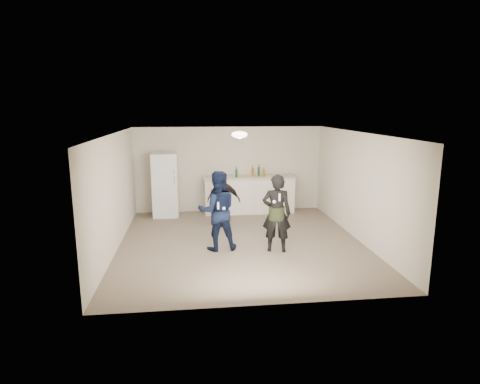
{
  "coord_description": "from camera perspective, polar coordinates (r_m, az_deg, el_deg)",
  "views": [
    {
      "loc": [
        -1.06,
        -8.71,
        3.04
      ],
      "look_at": [
        0.0,
        0.2,
        1.15
      ],
      "focal_mm": 30.0,
      "sensor_mm": 36.0,
      "label": 1
    }
  ],
  "objects": [
    {
      "name": "floor",
      "position": [
        9.29,
        0.15,
        -7.21
      ],
      "size": [
        6.0,
        6.0,
        0.0
      ],
      "primitive_type": "plane",
      "color": "#6B5B4C",
      "rests_on": "ground"
    },
    {
      "name": "man",
      "position": [
        8.64,
        -3.23,
        -2.69
      ],
      "size": [
        0.89,
        0.72,
        1.74
      ],
      "primitive_type": "imported",
      "rotation": [
        0.0,
        0.0,
        3.22
      ],
      "color": "#101E45",
      "rests_on": "floor"
    },
    {
      "name": "fridge_handle",
      "position": [
        11.09,
        -9.34,
        2.71
      ],
      "size": [
        0.02,
        0.02,
        0.6
      ],
      "primitive_type": "cylinder",
      "color": "silver",
      "rests_on": "fridge"
    },
    {
      "name": "wall_front",
      "position": [
        6.08,
        3.57,
        -5.27
      ],
      "size": [
        6.0,
        0.0,
        6.0
      ],
      "primitive_type": "plane",
      "rotation": [
        -1.57,
        0.0,
        0.0
      ],
      "color": "beige",
      "rests_on": "floor"
    },
    {
      "name": "ceiling",
      "position": [
        8.8,
        0.16,
        8.37
      ],
      "size": [
        6.0,
        6.0,
        0.0
      ],
      "primitive_type": "plane",
      "rotation": [
        3.14,
        0.0,
        0.0
      ],
      "color": "silver",
      "rests_on": "wall_back"
    },
    {
      "name": "bottle_cluster",
      "position": [
        11.63,
        1.79,
        2.79
      ],
      "size": [
        0.87,
        0.31,
        0.26
      ],
      "color": "#14492A",
      "rests_on": "counter_top"
    },
    {
      "name": "counter_top",
      "position": [
        11.67,
        1.34,
        2.17
      ],
      "size": [
        2.68,
        0.64,
        0.04
      ],
      "primitive_type": "cube",
      "color": "beige",
      "rests_on": "counter"
    },
    {
      "name": "camo_shorts",
      "position": [
        8.56,
        5.22,
        -2.99
      ],
      "size": [
        0.34,
        0.34,
        0.28
      ],
      "primitive_type": "cylinder",
      "color": "#2A3A1A",
      "rests_on": "woman"
    },
    {
      "name": "ceiling_dome",
      "position": [
        9.1,
        -0.08,
        8.17
      ],
      "size": [
        0.36,
        0.36,
        0.16
      ],
      "primitive_type": "ellipsoid",
      "color": "white",
      "rests_on": "ceiling"
    },
    {
      "name": "nunchuk_man",
      "position": [
        8.38,
        -2.31,
        -2.35
      ],
      "size": [
        0.07,
        0.07,
        0.07
      ],
      "primitive_type": "sphere",
      "color": "white",
      "rests_on": "man"
    },
    {
      "name": "remote_man",
      "position": [
        8.33,
        -3.13,
        -1.96
      ],
      "size": [
        0.04,
        0.04,
        0.15
      ],
      "primitive_type": "cube",
      "color": "white",
      "rests_on": "man"
    },
    {
      "name": "woman",
      "position": [
        8.56,
        5.22,
        -3.03
      ],
      "size": [
        0.69,
        0.53,
        1.69
      ],
      "primitive_type": "imported",
      "rotation": [
        0.0,
        0.0,
        2.92
      ],
      "color": "black",
      "rests_on": "floor"
    },
    {
      "name": "counter",
      "position": [
        11.77,
        1.33,
        -0.44
      ],
      "size": [
        2.6,
        0.56,
        1.05
      ],
      "primitive_type": "cube",
      "color": "white",
      "rests_on": "floor"
    },
    {
      "name": "remote_woman",
      "position": [
        8.23,
        5.63,
        -0.74
      ],
      "size": [
        0.04,
        0.04,
        0.15
      ],
      "primitive_type": "cube",
      "color": "white",
      "rests_on": "woman"
    },
    {
      "name": "shaker",
      "position": [
        11.46,
        -2.55,
        2.51
      ],
      "size": [
        0.08,
        0.08,
        0.17
      ],
      "primitive_type": "cylinder",
      "color": "silver",
      "rests_on": "counter_top"
    },
    {
      "name": "nunchuk_woman",
      "position": [
        8.26,
        4.89,
        -1.39
      ],
      "size": [
        0.07,
        0.07,
        0.07
      ],
      "primitive_type": "sphere",
      "color": "white",
      "rests_on": "woman"
    },
    {
      "name": "wall_right",
      "position": [
        9.68,
        16.54,
        0.73
      ],
      "size": [
        0.0,
        6.0,
        6.0
      ],
      "primitive_type": "plane",
      "rotation": [
        1.57,
        0.0,
        -1.57
      ],
      "color": "beige",
      "rests_on": "floor"
    },
    {
      "name": "wall_left",
      "position": [
        9.06,
        -17.39,
        -0.06
      ],
      "size": [
        0.0,
        6.0,
        6.0
      ],
      "primitive_type": "plane",
      "rotation": [
        1.57,
        0.0,
        1.57
      ],
      "color": "beige",
      "rests_on": "floor"
    },
    {
      "name": "fridge",
      "position": [
        11.54,
        -10.58,
        1.0
      ],
      "size": [
        0.7,
        0.7,
        1.8
      ],
      "primitive_type": "cube",
      "color": "white",
      "rests_on": "floor"
    },
    {
      "name": "spectator",
      "position": [
        10.22,
        -2.32,
        -1.21
      ],
      "size": [
        0.91,
        0.56,
        1.45
      ],
      "primitive_type": "imported",
      "rotation": [
        0.0,
        0.0,
        2.89
      ],
      "color": "black",
      "rests_on": "floor"
    },
    {
      "name": "wall_back",
      "position": [
        11.9,
        -1.59,
        3.24
      ],
      "size": [
        6.0,
        0.0,
        6.0
      ],
      "primitive_type": "plane",
      "rotation": [
        1.57,
        0.0,
        0.0
      ],
      "color": "beige",
      "rests_on": "floor"
    }
  ]
}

